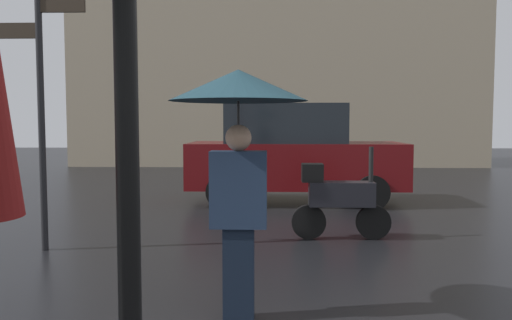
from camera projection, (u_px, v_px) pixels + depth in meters
The scene contains 4 objects.
pedestrian_with_umbrella at pixel (238, 116), 3.91m from camera, with size 1.07×1.07×1.95m.
parked_scooter at pixel (338, 198), 6.78m from camera, with size 1.32×0.32×1.23m.
parked_car_left at pixel (292, 153), 9.97m from camera, with size 4.12×1.85×1.91m.
street_signpost at pixel (41, 91), 6.09m from camera, with size 1.08×0.08×3.19m.
Camera 1 is at (-0.09, -2.54, 1.54)m, focal length 35.87 mm.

